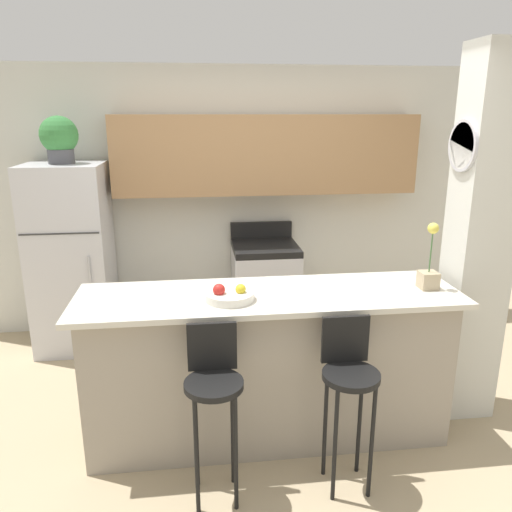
{
  "coord_description": "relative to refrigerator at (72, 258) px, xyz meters",
  "views": [
    {
      "loc": [
        -0.45,
        -2.91,
        2.12
      ],
      "look_at": [
        0.0,
        0.68,
        1.07
      ],
      "focal_mm": 35.0,
      "sensor_mm": 36.0,
      "label": 1
    }
  ],
  "objects": [
    {
      "name": "orchid_vase",
      "position": [
        2.6,
        -1.62,
        0.3
      ],
      "size": [
        0.11,
        0.11,
        0.43
      ],
      "color": "tan",
      "rests_on": "counter_bar"
    },
    {
      "name": "bar_stool_left",
      "position": [
        1.19,
        -2.09,
        -0.17
      ],
      "size": [
        0.32,
        0.32,
        1.02
      ],
      "color": "black",
      "rests_on": "ground_plane"
    },
    {
      "name": "bar_stool_right",
      "position": [
        1.95,
        -2.09,
        -0.17
      ],
      "size": [
        0.32,
        0.32,
        1.02
      ],
      "color": "black",
      "rests_on": "ground_plane"
    },
    {
      "name": "trash_bin",
      "position": [
        0.56,
        -0.22,
        -0.66
      ],
      "size": [
        0.28,
        0.28,
        0.38
      ],
      "color": "#59595B",
      "rests_on": "ground_plane"
    },
    {
      "name": "potted_plant_on_fridge",
      "position": [
        -0.0,
        0.0,
        1.06
      ],
      "size": [
        0.32,
        0.32,
        0.4
      ],
      "color": "#4C4C51",
      "rests_on": "refrigerator"
    },
    {
      "name": "fruit_bowl",
      "position": [
        1.31,
        -1.67,
        0.21
      ],
      "size": [
        0.3,
        0.3,
        0.11
      ],
      "color": "silver",
      "rests_on": "counter_bar"
    },
    {
      "name": "stove_range",
      "position": [
        1.77,
        0.03,
        -0.39
      ],
      "size": [
        0.61,
        0.62,
        1.07
      ],
      "color": "silver",
      "rests_on": "ground_plane"
    },
    {
      "name": "ground_plane",
      "position": [
        1.57,
        -1.59,
        -0.85
      ],
      "size": [
        14.0,
        14.0,
        0.0
      ],
      "primitive_type": "plane",
      "color": "tan"
    },
    {
      "name": "counter_bar",
      "position": [
        1.57,
        -1.59,
        -0.33
      ],
      "size": [
        2.42,
        0.68,
        1.02
      ],
      "color": "gray",
      "rests_on": "ground_plane"
    },
    {
      "name": "wall_back",
      "position": [
        1.67,
        0.3,
        0.63
      ],
      "size": [
        5.6,
        0.38,
        2.55
      ],
      "color": "silver",
      "rests_on": "ground_plane"
    },
    {
      "name": "pillar_right",
      "position": [
        3.03,
        -1.44,
        0.43
      ],
      "size": [
        0.38,
        0.33,
        2.55
      ],
      "color": "silver",
      "rests_on": "ground_plane"
    },
    {
      "name": "refrigerator",
      "position": [
        0.0,
        0.0,
        0.0
      ],
      "size": [
        0.68,
        0.67,
        1.7
      ],
      "color": "silver",
      "rests_on": "ground_plane"
    }
  ]
}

